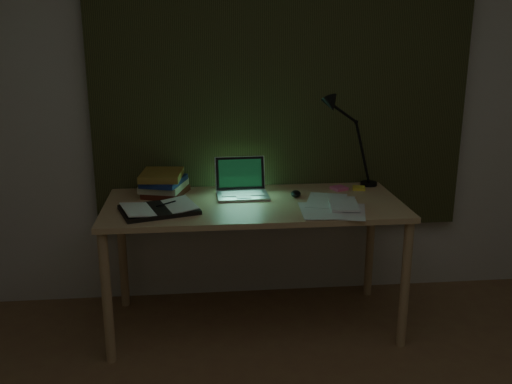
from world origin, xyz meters
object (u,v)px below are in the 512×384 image
desk (254,265)px  desk_lamp (371,141)px  book_stack (164,183)px  loose_papers (334,205)px  open_textbook (159,209)px  laptop (242,179)px

desk → desk_lamp: desk_lamp is taller
book_stack → loose_papers: 0.96m
book_stack → desk: bearing=-22.1°
open_textbook → loose_papers: (0.91, -0.01, -0.01)m
laptop → loose_papers: 0.53m
open_textbook → book_stack: bearing=70.8°
desk_lamp → desk: bearing=-159.4°
desk → open_textbook: bearing=-166.9°
open_textbook → loose_papers: 0.91m
book_stack → open_textbook: bearing=-91.8°
laptop → book_stack: laptop is taller
laptop → desk_lamp: desk_lamp is taller
laptop → book_stack: (-0.44, 0.09, -0.03)m
laptop → open_textbook: (-0.45, -0.23, -0.09)m
desk → laptop: 0.48m
laptop → loose_papers: size_ratio=0.91×
open_textbook → loose_papers: bearing=-18.1°
open_textbook → book_stack: (0.01, 0.31, 0.05)m
desk → desk_lamp: size_ratio=2.99×
laptop → open_textbook: size_ratio=0.86×
desk_lamp → laptop: bearing=-168.2°
desk → laptop: bearing=115.4°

